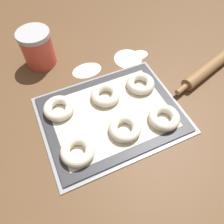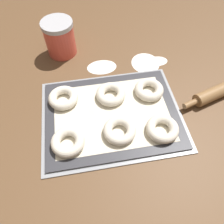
{
  "view_description": "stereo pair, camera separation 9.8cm",
  "coord_description": "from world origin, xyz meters",
  "views": [
    {
      "loc": [
        -0.16,
        -0.36,
        0.58
      ],
      "look_at": [
        -0.0,
        -0.0,
        0.02
      ],
      "focal_mm": 35.0,
      "sensor_mm": 36.0,
      "label": 1
    },
    {
      "loc": [
        -0.07,
        -0.38,
        0.58
      ],
      "look_at": [
        -0.0,
        -0.0,
        0.02
      ],
      "focal_mm": 35.0,
      "sensor_mm": 36.0,
      "label": 2
    }
  ],
  "objects": [
    {
      "name": "ground_plane",
      "position": [
        0.0,
        0.0,
        0.0
      ],
      "size": [
        2.8,
        2.8,
        0.0
      ],
      "primitive_type": "plane",
      "color": "brown"
    },
    {
      "name": "baking_tray",
      "position": [
        -0.0,
        -0.0,
        0.0
      ],
      "size": [
        0.44,
        0.34,
        0.01
      ],
      "color": "#93969B",
      "rests_on": "ground_plane"
    },
    {
      "name": "baking_mat",
      "position": [
        -0.0,
        -0.0,
        0.01
      ],
      "size": [
        0.42,
        0.32,
        0.0
      ],
      "color": "#333338",
      "rests_on": "baking_tray"
    },
    {
      "name": "bagel_front_left",
      "position": [
        -0.14,
        -0.08,
        0.02
      ],
      "size": [
        0.1,
        0.1,
        0.03
      ],
      "color": "silver",
      "rests_on": "baking_mat"
    },
    {
      "name": "bagel_front_center",
      "position": [
        0.01,
        -0.07,
        0.02
      ],
      "size": [
        0.1,
        0.1,
        0.03
      ],
      "color": "silver",
      "rests_on": "baking_mat"
    },
    {
      "name": "bagel_front_right",
      "position": [
        0.14,
        -0.09,
        0.02
      ],
      "size": [
        0.1,
        0.1,
        0.03
      ],
      "color": "silver",
      "rests_on": "baking_mat"
    },
    {
      "name": "bagel_back_left",
      "position": [
        -0.15,
        0.08,
        0.02
      ],
      "size": [
        0.1,
        0.1,
        0.03
      ],
      "color": "silver",
      "rests_on": "baking_mat"
    },
    {
      "name": "bagel_back_center",
      "position": [
        0.01,
        0.07,
        0.02
      ],
      "size": [
        0.1,
        0.1,
        0.03
      ],
      "color": "silver",
      "rests_on": "baking_mat"
    },
    {
      "name": "bagel_back_right",
      "position": [
        0.14,
        0.06,
        0.02
      ],
      "size": [
        0.1,
        0.1,
        0.03
      ],
      "color": "silver",
      "rests_on": "baking_mat"
    },
    {
      "name": "flour_canister",
      "position": [
        -0.14,
        0.34,
        0.07
      ],
      "size": [
        0.12,
        0.12,
        0.13
      ],
      "color": "#DB4C3D",
      "rests_on": "ground_plane"
    },
    {
      "name": "flour_patch_near",
      "position": [
        0.17,
        0.22,
        0.0
      ],
      "size": [
        0.11,
        0.11,
        0.0
      ],
      "color": "white",
      "rests_on": "ground_plane"
    },
    {
      "name": "flour_patch_far",
      "position": [
        0.22,
        0.22,
        0.0
      ],
      "size": [
        0.08,
        0.05,
        0.0
      ],
      "color": "white",
      "rests_on": "ground_plane"
    },
    {
      "name": "flour_patch_side",
      "position": [
        0.0,
        0.22,
        0.0
      ],
      "size": [
        0.11,
        0.08,
        0.0
      ],
      "color": "white",
      "rests_on": "ground_plane"
    }
  ]
}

